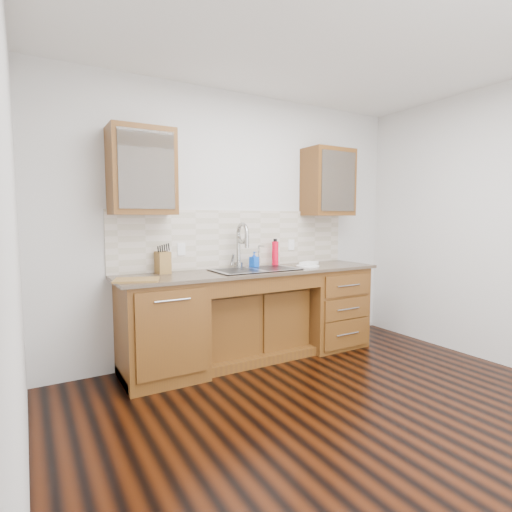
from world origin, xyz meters
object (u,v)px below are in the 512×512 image
water_bottle (275,254)px  soap_bottle (254,260)px  knife_block (163,262)px  cutting_board (137,280)px  plate (308,266)px

water_bottle → soap_bottle: bearing=-171.5°
soap_bottle → knife_block: size_ratio=0.83×
soap_bottle → water_bottle: (0.29, 0.04, 0.05)m
water_bottle → cutting_board: (-1.55, -0.32, -0.12)m
soap_bottle → water_bottle: water_bottle is taller
water_bottle → knife_block: size_ratio=1.29×
knife_block → cutting_board: knife_block is taller
plate → soap_bottle: bearing=159.4°
water_bottle → plate: (0.25, -0.24, -0.12)m
knife_block → soap_bottle: bearing=-6.0°
plate → knife_block: size_ratio=1.22×
soap_bottle → cutting_board: (-1.27, -0.28, -0.08)m
soap_bottle → plate: 0.58m
soap_bottle → knife_block: bearing=158.3°
water_bottle → knife_block: bearing=178.5°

